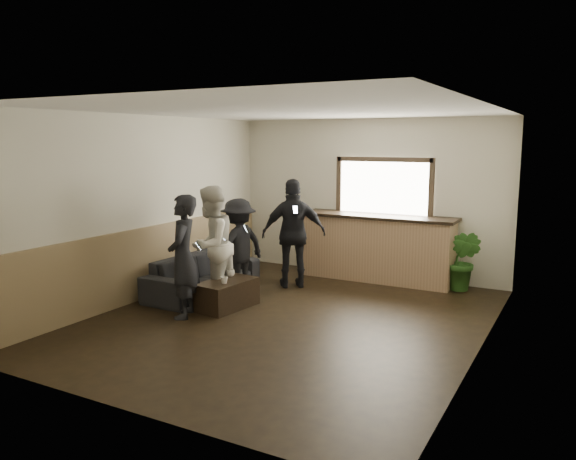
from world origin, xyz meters
The scene contains 12 objects.
ground centered at (0.00, 0.00, 0.00)m, with size 5.00×6.00×0.01m, color black.
room_shell centered at (-0.74, 0.00, 1.47)m, with size 5.01×6.01×2.80m.
bar_counter centered at (0.30, 2.70, 0.64)m, with size 2.70×0.68×2.13m.
sofa centered at (-1.85, 0.54, 0.30)m, with size 2.08×0.81×0.61m, color black.
coffee_table centered at (-1.05, 0.04, 0.20)m, with size 0.51×0.91×0.41m, color black.
cup_a centered at (-1.15, 0.29, 0.46)m, with size 0.13×0.13×0.10m, color silver.
cup_b centered at (-0.98, -0.10, 0.45)m, with size 0.11×0.11×0.10m, color silver.
potted_plant centered at (1.77, 2.65, 0.50)m, with size 0.55×0.44×0.99m, color #2D6623.
person_a centered at (-1.33, -0.57, 0.85)m, with size 0.64×0.74×1.70m.
person_b centered at (-1.40, 0.16, 0.88)m, with size 0.76×0.93×1.77m.
person_c centered at (-1.39, 0.89, 0.75)m, with size 0.81×1.09×1.51m.
person_d centered at (-0.75, 1.57, 0.90)m, with size 1.12×0.96×1.80m.
Camera 1 is at (3.52, -6.47, 2.42)m, focal length 35.00 mm.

